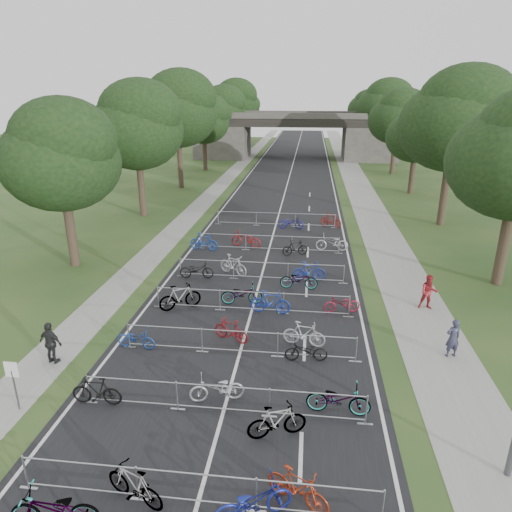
{
  "coord_description": "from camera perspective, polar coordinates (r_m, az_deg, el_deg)",
  "views": [
    {
      "loc": [
        2.54,
        -8.57,
        10.0
      ],
      "look_at": [
        -0.36,
        15.87,
        1.1
      ],
      "focal_mm": 32.0,
      "sensor_mm": 36.0,
      "label": 1
    }
  ],
  "objects": [
    {
      "name": "ground",
      "position": [
        13.41,
        -7.37,
        -28.55
      ],
      "size": [
        200.0,
        200.0,
        0.0
      ],
      "primitive_type": "plane",
      "color": "#27481F",
      "rests_on": "ground"
    },
    {
      "name": "road",
      "position": [
        59.47,
        4.27,
        10.15
      ],
      "size": [
        11.0,
        140.0,
        0.01
      ],
      "primitive_type": "cube",
      "color": "black",
      "rests_on": "ground"
    },
    {
      "name": "sidewalk_right",
      "position": [
        59.67,
        12.08,
        9.81
      ],
      "size": [
        3.0,
        140.0,
        0.01
      ],
      "primitive_type": "cube",
      "color": "gray",
      "rests_on": "ground"
    },
    {
      "name": "sidewalk_left",
      "position": [
        60.26,
        -2.98,
        10.31
      ],
      "size": [
        2.0,
        140.0,
        0.01
      ],
      "primitive_type": "cube",
      "color": "gray",
      "rests_on": "ground"
    },
    {
      "name": "lane_markings",
      "position": [
        59.47,
        4.27,
        10.15
      ],
      "size": [
        0.12,
        140.0,
        0.0
      ],
      "primitive_type": "cube",
      "color": "silver",
      "rests_on": "ground"
    },
    {
      "name": "overpass_bridge",
      "position": [
        73.9,
        4.92,
        14.79
      ],
      "size": [
        31.0,
        8.0,
        7.05
      ],
      "color": "#43403C",
      "rests_on": "ground"
    },
    {
      "name": "park_sign",
      "position": [
        17.24,
        -28.12,
        -13.19
      ],
      "size": [
        0.45,
        0.06,
        1.83
      ],
      "color": "#4C4C51",
      "rests_on": "ground"
    },
    {
      "name": "tree_left_0",
      "position": [
        28.4,
        -23.16,
        11.22
      ],
      "size": [
        6.72,
        6.72,
        10.25
      ],
      "color": "#33261C",
      "rests_on": "ground"
    },
    {
      "name": "tree_left_1",
      "position": [
        39.16,
        -14.64,
        15.32
      ],
      "size": [
        7.56,
        7.56,
        11.53
      ],
      "color": "#33261C",
      "rests_on": "ground"
    },
    {
      "name": "tree_right_1",
      "position": [
        38.05,
        23.73,
        15.12
      ],
      "size": [
        8.18,
        8.18,
        12.47
      ],
      "color": "#33261C",
      "rests_on": "ground"
    },
    {
      "name": "tree_left_2",
      "position": [
        50.49,
        -9.73,
        17.48
      ],
      "size": [
        8.4,
        8.4,
        12.81
      ],
      "color": "#33261C",
      "rests_on": "ground"
    },
    {
      "name": "tree_right_2",
      "position": [
        49.8,
        19.59,
        14.11
      ],
      "size": [
        6.16,
        6.16,
        9.39
      ],
      "color": "#33261C",
      "rests_on": "ground"
    },
    {
      "name": "tree_left_3",
      "position": [
        62.18,
        -6.48,
        16.53
      ],
      "size": [
        6.72,
        6.72,
        10.25
      ],
      "color": "#33261C",
      "rests_on": "ground"
    },
    {
      "name": "tree_right_3",
      "position": [
        61.49,
        17.34,
        16.16
      ],
      "size": [
        7.17,
        7.17,
        10.93
      ],
      "color": "#33261C",
      "rests_on": "ground"
    },
    {
      "name": "tree_left_4",
      "position": [
        73.87,
        -4.33,
        17.74
      ],
      "size": [
        7.56,
        7.56,
        11.53
      ],
      "color": "#33261C",
      "rests_on": "ground"
    },
    {
      "name": "tree_right_4",
      "position": [
        73.29,
        15.79,
        17.54
      ],
      "size": [
        8.18,
        8.18,
        12.47
      ],
      "color": "#33261C",
      "rests_on": "ground"
    },
    {
      "name": "tree_left_5",
      "position": [
        85.66,
        -2.76,
        18.6
      ],
      "size": [
        8.4,
        8.4,
        12.81
      ],
      "color": "#33261C",
      "rests_on": "ground"
    },
    {
      "name": "tree_right_5",
      "position": [
        85.25,
        14.48,
        16.56
      ],
      "size": [
        6.16,
        6.16,
        9.39
      ],
      "color": "#33261C",
      "rests_on": "ground"
    },
    {
      "name": "tree_left_6",
      "position": [
        97.56,
        -1.54,
        17.81
      ],
      "size": [
        6.72,
        6.72,
        10.25
      ],
      "color": "#33261C",
      "rests_on": "ground"
    },
    {
      "name": "tree_right_6",
      "position": [
        97.12,
        13.64,
        17.54
      ],
      "size": [
        7.17,
        7.17,
        10.93
      ],
      "color": "#33261C",
      "rests_on": "ground"
    },
    {
      "name": "barrier_row_0",
      "position": [
        13.01,
        -7.49,
        -26.96
      ],
      "size": [
        9.7,
        0.08,
        1.1
      ],
      "color": "#A7A9AF",
      "rests_on": "ground"
    },
    {
      "name": "barrier_row_1",
      "position": [
        15.62,
        -4.19,
        -17.44
      ],
      "size": [
        9.7,
        0.08,
        1.1
      ],
      "color": "#A7A9AF",
      "rests_on": "ground"
    },
    {
      "name": "barrier_row_2",
      "position": [
        18.56,
        -2.09,
        -10.76
      ],
      "size": [
        9.7,
        0.08,
        1.1
      ],
      "color": "#A7A9AF",
      "rests_on": "ground"
    },
    {
      "name": "barrier_row_3",
      "position": [
        21.88,
        -0.58,
        -5.72
      ],
      "size": [
        9.7,
        0.08,
        1.1
      ],
      "color": "#A7A9AF",
      "rests_on": "ground"
    },
    {
      "name": "barrier_row_4",
      "position": [
        25.52,
        0.56,
        -1.87
      ],
      "size": [
        9.7,
        0.08,
        1.1
      ],
      "color": "#A7A9AF",
      "rests_on": "ground"
    },
    {
      "name": "barrier_row_5",
      "position": [
        30.2,
        1.59,
        1.63
      ],
      "size": [
        9.7,
        0.08,
        1.1
      ],
      "color": "#A7A9AF",
      "rests_on": "ground"
    },
    {
      "name": "barrier_row_6",
      "position": [
        35.93,
        2.47,
        4.6
      ],
      "size": [
        9.7,
        0.08,
        1.1
      ],
      "color": "#A7A9AF",
      "rests_on": "ground"
    },
    {
      "name": "bike_0",
      "position": [
        13.4,
        -23.91,
        -27.04
      ],
      "size": [
        2.23,
        1.0,
        1.13
      ],
      "primitive_type": "imported",
      "rotation": [
        0.0,
        0.0,
        4.83
      ],
      "color": "#A7A9AF",
      "rests_on": "ground"
    },
    {
      "name": "bike_1",
      "position": [
        13.38,
        -14.94,
        -25.94
      ],
      "size": [
        1.88,
        1.15,
        1.1
      ],
      "primitive_type": "imported",
      "rotation": [
        0.0,
        0.0,
        4.33
      ],
      "color": "#A7A9AF",
      "rests_on": "ground"
    },
    {
      "name": "bike_2",
      "position": [
        12.69,
        -0.33,
        -28.34
      ],
      "size": [
        2.15,
        1.54,
        1.07
      ],
      "primitive_type": "imported",
      "rotation": [
        0.0,
        0.0,
        2.03
      ],
      "color": "navy",
      "rests_on": "ground"
    },
    {
      "name": "bike_3",
      "position": [
        13.01,
        5.22,
        -26.9
      ],
      "size": [
        1.82,
        1.27,
        1.08
      ],
      "primitive_type": "imported",
      "rotation": [
        0.0,
        0.0,
        1.1
      ],
      "color": "#A03017",
      "rests_on": "ground"
    },
    {
      "name": "bike_4",
      "position": [
        16.85,
        -19.3,
        -15.64
      ],
      "size": [
        1.75,
        0.51,
        1.05
      ],
      "primitive_type": "imported",
      "rotation": [
        0.0,
        0.0,
        4.72
      ],
      "color": "black",
      "rests_on": "ground"
    },
    {
      "name": "bike_5",
      "position": [
        16.19,
        -4.92,
        -16.18
      ],
      "size": [
        1.98,
        1.12,
        0.99
      ],
      "primitive_type": "imported",
      "rotation": [
        0.0,
        0.0,
        4.97
      ],
      "color": "#A5A6AD",
      "rests_on": "ground"
    },
    {
      "name": "bike_6",
      "position": [
        14.74,
        2.63,
        -19.94
      ],
      "size": [
        1.95,
        1.15,
        1.13
      ],
      "primitive_type": "imported",
      "rotation": [
        0.0,
        0.0,
        1.92
      ],
      "color": "#A7A9AF",
      "rests_on": "ground"
    },
    {
      "name": "bike_7",
      "position": [
        15.82,
        10.26,
        -17.19
      ],
      "size": [
        2.14,
        0.86,
        1.1
      ],
      "primitive_type": "imported",
      "rotation": [
        0.0,
        0.0,
        1.51
      ],
      "color": "#A7A9AF",
      "rests_on": "ground"
    },
    {
      "name": "bike_8",
      "position": [
        19.67,
        -14.76,
        -9.94
      ],
      "size": [
        1.72,
        0.75,
        0.88
      ],
      "primitive_type": "imported",
      "rotation": [
        0.0,
        0.0,
        1.47
      ],
      "color": "navy",
      "rests_on": "ground"
    },
    {
      "name": "bike_9",
      "position": [
        19.54,
        -3.14,
        -9.24
      ],
      "size": [
        1.73,
        1.13,
        1.01
      ],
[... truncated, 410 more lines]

